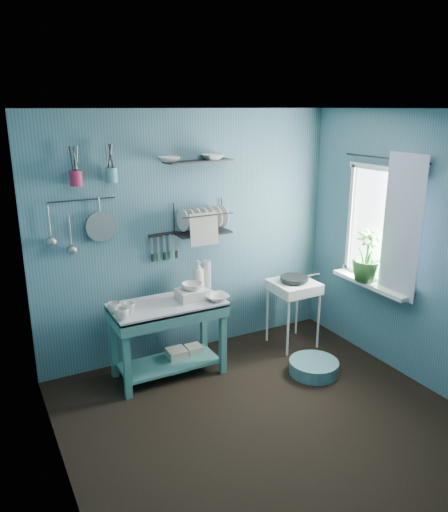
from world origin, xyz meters
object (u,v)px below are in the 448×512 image
frying_pan (294,278)px  dish_rack (203,218)px  soap_bottle (198,275)px  storage_tin_small (194,355)px  wash_tub (192,294)px  storage_tin_large (177,359)px  mug_mid (130,308)px  utensil_cup_teal (111,175)px  hotplate_stand (293,313)px  mug_left (122,314)px  mug_right (114,308)px  water_bottle (207,274)px  potted_plant (367,256)px  floor_basin (314,367)px  work_counter (168,339)px  utensil_cup_magenta (76,178)px  colander (101,226)px

frying_pan → dish_rack: dish_rack is taller
soap_bottle → storage_tin_small: (-0.12, -0.12, -0.80)m
wash_tub → storage_tin_large: (-0.15, 0.07, -0.69)m
frying_pan → mug_mid: bearing=-178.8°
utensil_cup_teal → storage_tin_small: (0.66, -0.27, -1.82)m
soap_bottle → hotplate_stand: bearing=-12.4°
mug_left → storage_tin_small: mug_left is taller
mug_right → wash_tub: (0.75, -0.02, 0.00)m
mug_right → soap_bottle: 0.95m
water_bottle → soap_bottle: bearing=-168.7°
potted_plant → floor_basin: potted_plant is taller
work_counter → utensil_cup_magenta: size_ratio=8.12×
soap_bottle → frying_pan: bearing=-12.4°
mug_left → wash_tub: (0.73, 0.14, 0.00)m
work_counter → storage_tin_large: (0.10, 0.05, -0.26)m
work_counter → water_bottle: bearing=28.1°
colander → mug_right: bearing=-93.7°
work_counter → potted_plant: potted_plant is taller
mug_left → utensil_cup_teal: bearing=76.3°
mug_right → storage_tin_small: mug_right is taller
wash_tub → potted_plant: (1.67, -0.54, 0.29)m
dish_rack → storage_tin_large: dish_rack is taller
mug_left → mug_mid: 0.14m
mug_left → wash_tub: 0.74m
potted_plant → mug_right: bearing=167.0°
wash_tub → floor_basin: bearing=-31.7°
hotplate_stand → colander: bearing=176.0°
water_bottle → storage_tin_small: water_bottle is taller
water_bottle → colander: size_ratio=1.00×
water_bottle → storage_tin_small: 0.83m
wash_tub → storage_tin_large: bearing=155.0°
mug_left → hotplate_stand: 1.97m
potted_plant → wash_tub: bearing=162.1°
mug_mid → mug_right: bearing=153.4°
storage_tin_small → frying_pan: bearing=-5.2°
dish_rack → utensil_cup_magenta: 1.28m
mug_left → utensil_cup_magenta: (-0.19, 0.51, 1.12)m
water_bottle → storage_tin_large: (-0.42, -0.17, -0.78)m
colander → storage_tin_large: colander is taller
work_counter → soap_bottle: soap_bottle is taller
work_counter → hotplate_stand: size_ratio=1.45×
mug_left → potted_plant: 2.45m
floor_basin → hotplate_stand: bearing=74.3°
wash_tub → potted_plant: potted_plant is taller
colander → storage_tin_large: size_ratio=1.27×
soap_bottle → hotplate_stand: soap_bottle is taller
dish_rack → potted_plant: (1.40, -0.86, -0.36)m
mug_left → hotplate_stand: bearing=4.1°
mug_right → wash_tub: wash_tub is taller
storage_tin_large → floor_basin: size_ratio=0.46×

